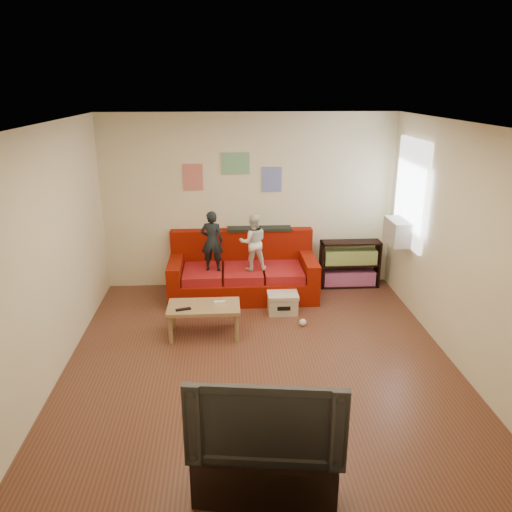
{
  "coord_description": "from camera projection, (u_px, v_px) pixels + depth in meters",
  "views": [
    {
      "loc": [
        -0.37,
        -5.06,
        3.08
      ],
      "look_at": [
        0.0,
        0.8,
        1.05
      ],
      "focal_mm": 35.0,
      "sensor_mm": 36.0,
      "label": 1
    }
  ],
  "objects": [
    {
      "name": "room_shell",
      "position": [
        261.0,
        254.0,
        5.36
      ],
      "size": [
        4.52,
        5.02,
        2.72
      ],
      "color": "brown",
      "rests_on": "ground"
    },
    {
      "name": "sofa",
      "position": [
        243.0,
        274.0,
        7.65
      ],
      "size": [
        2.21,
        1.02,
        0.97
      ],
      "color": "maroon",
      "rests_on": "ground"
    },
    {
      "name": "child_a",
      "position": [
        212.0,
        241.0,
        7.26
      ],
      "size": [
        0.35,
        0.26,
        0.9
      ],
      "primitive_type": "imported",
      "rotation": [
        0.0,
        0.0,
        3.01
      ],
      "color": "black",
      "rests_on": "sofa"
    },
    {
      "name": "child_b",
      "position": [
        253.0,
        242.0,
        7.31
      ],
      "size": [
        0.43,
        0.35,
        0.85
      ],
      "primitive_type": "imported",
      "rotation": [
        0.0,
        0.0,
        3.21
      ],
      "color": "white",
      "rests_on": "sofa"
    },
    {
      "name": "coffee_table",
      "position": [
        204.0,
        310.0,
        6.36
      ],
      "size": [
        0.92,
        0.5,
        0.41
      ],
      "color": "#9F7D52",
      "rests_on": "ground"
    },
    {
      "name": "remote",
      "position": [
        183.0,
        309.0,
        6.21
      ],
      "size": [
        0.2,
        0.1,
        0.02
      ],
      "primitive_type": "cube",
      "rotation": [
        0.0,
        0.0,
        0.27
      ],
      "color": "black",
      "rests_on": "coffee_table"
    },
    {
      "name": "game_controller",
      "position": [
        219.0,
        302.0,
        6.4
      ],
      "size": [
        0.15,
        0.06,
        0.03
      ],
      "primitive_type": "cube",
      "rotation": [
        0.0,
        0.0,
        0.1
      ],
      "color": "white",
      "rests_on": "coffee_table"
    },
    {
      "name": "bookshelf",
      "position": [
        349.0,
        266.0,
        7.94
      ],
      "size": [
        0.93,
        0.28,
        0.75
      ],
      "color": "black",
      "rests_on": "ground"
    },
    {
      "name": "window",
      "position": [
        411.0,
        193.0,
        6.96
      ],
      "size": [
        0.04,
        1.08,
        1.48
      ],
      "primitive_type": "cube",
      "color": "white",
      "rests_on": "room_shell"
    },
    {
      "name": "ac_unit",
      "position": [
        398.0,
        232.0,
        7.13
      ],
      "size": [
        0.28,
        0.55,
        0.35
      ],
      "primitive_type": "cube",
      "color": "#B7B2A3",
      "rests_on": "window"
    },
    {
      "name": "artwork_left",
      "position": [
        193.0,
        177.0,
        7.53
      ],
      "size": [
        0.3,
        0.01,
        0.4
      ],
      "primitive_type": "cube",
      "color": "#D87266",
      "rests_on": "room_shell"
    },
    {
      "name": "artwork_center",
      "position": [
        236.0,
        163.0,
        7.5
      ],
      "size": [
        0.42,
        0.01,
        0.32
      ],
      "primitive_type": "cube",
      "color": "#72B27F",
      "rests_on": "room_shell"
    },
    {
      "name": "artwork_right",
      "position": [
        272.0,
        180.0,
        7.61
      ],
      "size": [
        0.3,
        0.01,
        0.38
      ],
      "primitive_type": "cube",
      "color": "#727FCC",
      "rests_on": "room_shell"
    },
    {
      "name": "file_box",
      "position": [
        283.0,
        303.0,
        7.05
      ],
      "size": [
        0.43,
        0.32,
        0.29
      ],
      "color": "beige",
      "rests_on": "ground"
    },
    {
      "name": "tv_stand",
      "position": [
        265.0,
        477.0,
        3.85
      ],
      "size": [
        1.14,
        0.56,
        0.41
      ],
      "primitive_type": "cube",
      "rotation": [
        0.0,
        0.0,
        -0.18
      ],
      "color": "black",
      "rests_on": "ground"
    },
    {
      "name": "television",
      "position": [
        266.0,
        417.0,
        3.67
      ],
      "size": [
        1.19,
        0.31,
        0.68
      ],
      "primitive_type": "imported",
      "rotation": [
        0.0,
        0.0,
        -0.13
      ],
      "color": "black",
      "rests_on": "tv_stand"
    },
    {
      "name": "tissue",
      "position": [
        303.0,
        322.0,
        6.7
      ],
      "size": [
        0.12,
        0.12,
        0.1
      ],
      "primitive_type": "sphere",
      "rotation": [
        0.0,
        0.0,
        -0.29
      ],
      "color": "silver",
      "rests_on": "ground"
    }
  ]
}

